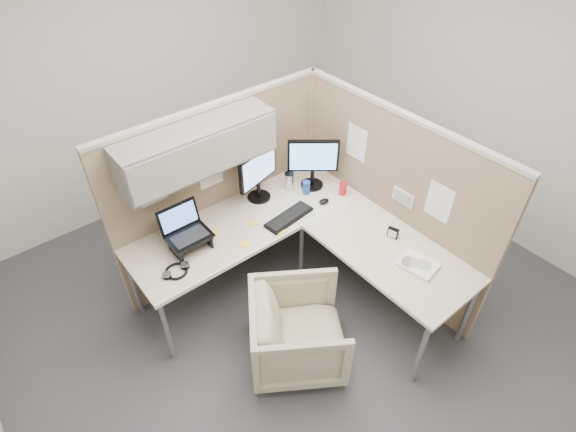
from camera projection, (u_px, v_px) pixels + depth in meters
ground at (297, 309)px, 3.90m from camera, size 4.50×4.50×0.00m
partition_back at (211, 172)px, 3.57m from camera, size 2.00×0.36×1.63m
partition_right at (386, 199)px, 3.76m from camera, size 0.07×2.03×1.63m
desk at (300, 238)px, 3.58m from camera, size 2.00×1.98×0.73m
office_chair at (298, 328)px, 3.33m from camera, size 0.91×0.93×0.71m
monitor_left at (258, 172)px, 3.73m from camera, size 0.43×0.20×0.47m
monitor_right at (313, 160)px, 3.87m from camera, size 0.36×0.30×0.47m
laptop_station at (187, 234)px, 3.37m from camera, size 0.32×0.28×0.34m
keyboard at (289, 217)px, 3.69m from camera, size 0.46×0.20×0.02m
mouse at (324, 201)px, 3.85m from camera, size 0.10×0.07×0.03m
travel_mug at (289, 181)px, 3.95m from camera, size 0.08×0.08×0.17m
soda_can_green at (343, 188)px, 3.91m from camera, size 0.07×0.07×0.12m
soda_can_silver at (306, 187)px, 3.92m from camera, size 0.07×0.07×0.12m
sticky_note_a at (245, 244)px, 3.47m from camera, size 0.09×0.09×0.01m
sticky_note_c at (216, 232)px, 3.57m from camera, size 0.10×0.10×0.01m
sticky_note_d at (253, 223)px, 3.65m from camera, size 0.09×0.09×0.01m
sticky_note_b at (281, 231)px, 3.58m from camera, size 0.08×0.08×0.01m
headphones at (176, 271)px, 3.24m from camera, size 0.21×0.17×0.03m
paper_stack at (418, 265)px, 3.28m from camera, size 0.25×0.29×0.03m
desk_clock at (393, 233)px, 3.50m from camera, size 0.06×0.09×0.09m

